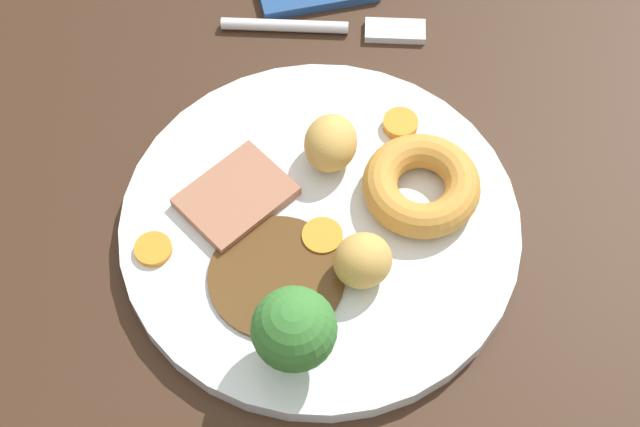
# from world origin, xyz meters

# --- Properties ---
(dining_table) EXTENTS (1.20, 0.84, 0.04)m
(dining_table) POSITION_xyz_m (0.00, 0.00, 0.02)
(dining_table) COLOR #382316
(dining_table) RESTS_ON ground
(dinner_plate) EXTENTS (0.26, 0.26, 0.01)m
(dinner_plate) POSITION_xyz_m (-0.04, -0.01, 0.04)
(dinner_plate) COLOR white
(dinner_plate) RESTS_ON dining_table
(gravy_pool) EXTENTS (0.09, 0.09, 0.00)m
(gravy_pool) POSITION_xyz_m (-0.00, -0.04, 0.05)
(gravy_pool) COLOR #563819
(gravy_pool) RESTS_ON dinner_plate
(meat_slice_main) EXTENTS (0.08, 0.09, 0.01)m
(meat_slice_main) POSITION_xyz_m (-0.06, -0.06, 0.05)
(meat_slice_main) COLOR #9E664C
(meat_slice_main) RESTS_ON dinner_plate
(yorkshire_pudding) EXTENTS (0.08, 0.08, 0.02)m
(yorkshire_pudding) POSITION_xyz_m (-0.06, 0.06, 0.06)
(yorkshire_pudding) COLOR #C68938
(yorkshire_pudding) RESTS_ON dinner_plate
(roast_potato_left) EXTENTS (0.05, 0.04, 0.03)m
(roast_potato_left) POSITION_xyz_m (-0.09, -0.00, 0.07)
(roast_potato_left) COLOR tan
(roast_potato_left) RESTS_ON dinner_plate
(roast_potato_right) EXTENTS (0.05, 0.05, 0.03)m
(roast_potato_right) POSITION_xyz_m (0.00, 0.01, 0.07)
(roast_potato_right) COLOR tan
(roast_potato_right) RESTS_ON dinner_plate
(carrot_coin_front) EXTENTS (0.03, 0.03, 0.00)m
(carrot_coin_front) POSITION_xyz_m (-0.03, -0.01, 0.05)
(carrot_coin_front) COLOR orange
(carrot_coin_front) RESTS_ON dinner_plate
(carrot_coin_back) EXTENTS (0.02, 0.02, 0.00)m
(carrot_coin_back) POSITION_xyz_m (-0.02, -0.12, 0.05)
(carrot_coin_back) COLOR orange
(carrot_coin_back) RESTS_ON dinner_plate
(carrot_coin_side) EXTENTS (0.02, 0.02, 0.01)m
(carrot_coin_side) POSITION_xyz_m (-0.11, 0.05, 0.05)
(carrot_coin_side) COLOR orange
(carrot_coin_side) RESTS_ON dinner_plate
(broccoli_floret) EXTENTS (0.05, 0.05, 0.06)m
(broccoli_floret) POSITION_xyz_m (0.05, -0.03, 0.09)
(broccoli_floret) COLOR #8CB766
(broccoli_floret) RESTS_ON dinner_plate
(fork) EXTENTS (0.03, 0.15, 0.01)m
(fork) POSITION_xyz_m (-0.21, 0.01, 0.04)
(fork) COLOR silver
(fork) RESTS_ON dining_table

